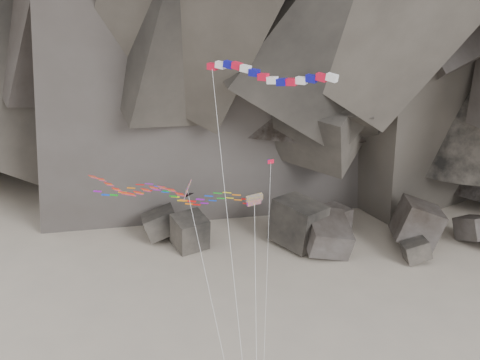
% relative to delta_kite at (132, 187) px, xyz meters
% --- Properties ---
extents(boulder_field, '(69.36, 15.29, 7.79)m').
position_rel_delta_kite_xyz_m(boulder_field, '(12.83, 33.75, -19.69)').
color(boulder_field, '#47423F').
rests_on(boulder_field, ground).
extents(delta_kite, '(17.19, 12.81, 21.74)m').
position_rel_delta_kite_xyz_m(delta_kite, '(0.00, 0.00, 0.00)').
color(delta_kite, red).
rests_on(delta_kite, ground).
extents(banner_kite, '(10.26, 14.94, 30.54)m').
position_rel_delta_kite_xyz_m(banner_kite, '(11.09, 0.10, 9.56)').
color(banner_kite, red).
rests_on(banner_kite, ground).
extents(parafoil_kite, '(16.60, 13.38, 20.25)m').
position_rel_delta_kite_xyz_m(parafoil_kite, '(2.89, 0.55, -0.60)').
color(parafoil_kite, '#E6BA0C').
rests_on(parafoil_kite, ground).
extents(pennant_kite, '(1.57, 13.54, 22.89)m').
position_rel_delta_kite_xyz_m(pennant_kite, '(11.63, -2.42, -3.54)').
color(pennant_kite, red).
rests_on(pennant_kite, ground).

